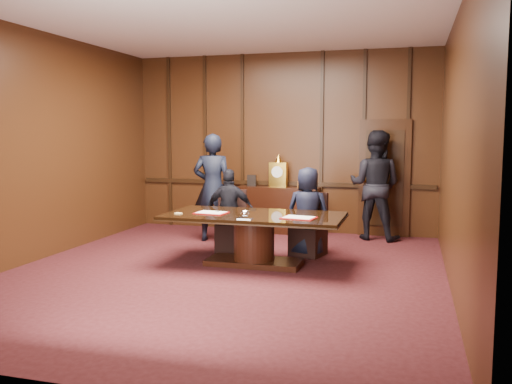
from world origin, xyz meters
TOP-DOWN VIEW (x-y plane):
  - room at (0.07, 0.14)m, footprint 7.00×7.04m
  - sideboard at (0.00, 3.26)m, footprint 1.60×0.45m
  - conference_table at (0.28, 0.60)m, footprint 2.62×1.32m
  - folder_left at (-0.35, 0.51)m, footprint 0.49×0.37m
  - folder_right at (0.99, 0.40)m, footprint 0.50×0.40m
  - inkstand at (0.28, 0.15)m, footprint 0.20×0.14m
  - notepad at (-0.80, 0.32)m, footprint 0.11×0.08m
  - chair_left at (-0.37, 1.48)m, footprint 0.56×0.56m
  - chair_right at (0.94, 1.48)m, footprint 0.59×0.59m
  - signatory_left at (-0.37, 1.40)m, footprint 0.84×0.47m
  - signatory_right at (0.93, 1.40)m, footprint 0.71×0.48m
  - witness_left at (-0.94, 2.13)m, footprint 0.78×0.58m
  - witness_right at (1.86, 3.10)m, footprint 1.11×0.94m

SIDE VIEW (x-z plane):
  - chair_left at x=-0.37m, z-range -0.20..0.79m
  - chair_right at x=0.94m, z-range -0.20..0.79m
  - sideboard at x=0.00m, z-range -0.28..1.26m
  - conference_table at x=0.28m, z-range 0.13..0.89m
  - signatory_left at x=-0.37m, z-range 0.00..1.36m
  - signatory_right at x=0.93m, z-range 0.00..1.42m
  - notepad at x=-0.80m, z-range 0.76..0.77m
  - folder_left at x=-0.35m, z-range 0.76..0.78m
  - folder_right at x=0.99m, z-range 0.76..0.78m
  - inkstand at x=0.28m, z-range 0.76..0.87m
  - witness_left at x=-0.94m, z-range 0.00..1.94m
  - witness_right at x=1.86m, z-range 0.00..1.99m
  - room at x=0.07m, z-range -0.03..3.47m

